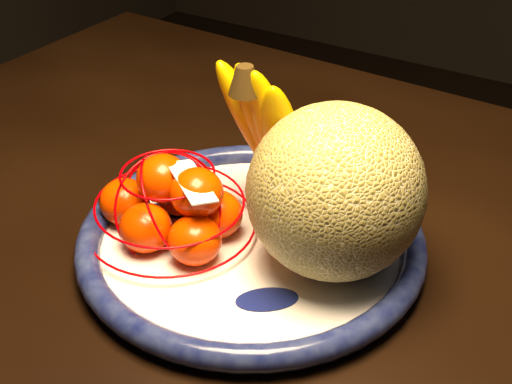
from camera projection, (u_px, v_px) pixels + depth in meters
The scene contains 6 objects.
dining_table at pixel (368, 330), 0.77m from camera, with size 1.52×0.96×0.74m.
fruit_bowl at pixel (251, 241), 0.75m from camera, with size 0.36×0.36×0.03m.
cantaloupe at pixel (335, 192), 0.67m from camera, with size 0.17×0.17×0.17m, color olive.
banana_bunch at pixel (272, 129), 0.75m from camera, with size 0.12×0.13×0.20m.
mandarin_bag at pixel (173, 207), 0.74m from camera, with size 0.23×0.23×0.11m.
price_tag at pixel (192, 182), 0.70m from camera, with size 0.07×0.03×0.00m, color white.
Camera 1 is at (0.11, -0.50, 1.21)m, focal length 50.00 mm.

